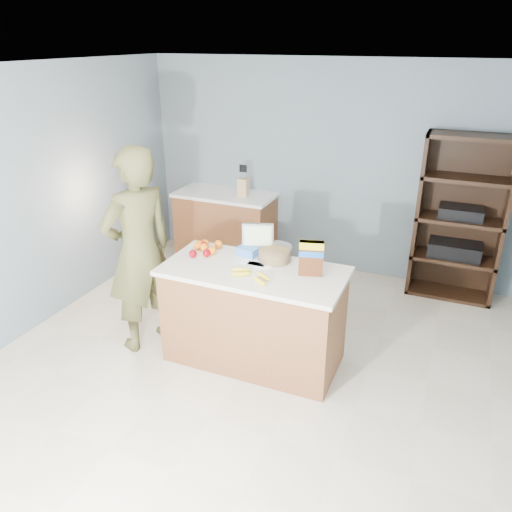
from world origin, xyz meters
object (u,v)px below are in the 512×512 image
at_px(tv, 258,237).
at_px(cereal_box, 311,256).
at_px(person, 139,252).
at_px(shelving_unit, 459,221).
at_px(counter_peninsula, 254,319).

distance_m(tv, cereal_box, 0.62).
height_order(person, tv, person).
distance_m(shelving_unit, person, 3.40).
distance_m(shelving_unit, cereal_box, 2.26).
height_order(shelving_unit, cereal_box, shelving_unit).
bearing_deg(counter_peninsula, shelving_unit, 52.89).
relative_size(tv, cereal_box, 0.95).
distance_m(person, tv, 1.06).
xyz_separation_m(shelving_unit, person, (-2.59, -2.20, 0.08)).
bearing_deg(cereal_box, person, -171.38).
distance_m(person, cereal_box, 1.54).
distance_m(counter_peninsula, cereal_box, 0.81).
bearing_deg(shelving_unit, counter_peninsula, -127.11).
relative_size(shelving_unit, cereal_box, 6.10).
bearing_deg(counter_peninsula, tv, 106.82).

